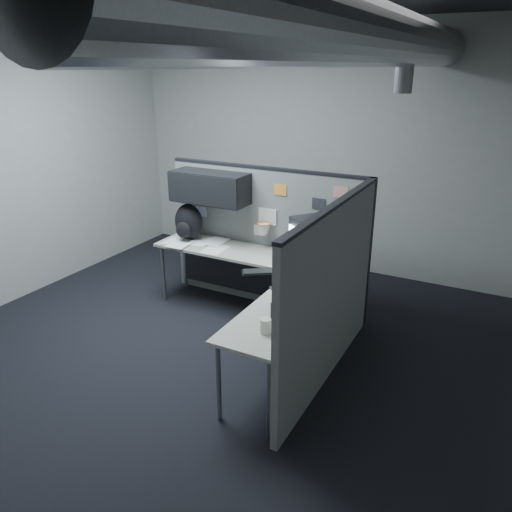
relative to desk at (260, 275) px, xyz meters
The scene contains 12 objects.
room 1.69m from the desk, 59.55° to the right, with size 5.62×5.62×3.22m.
partition_back 0.77m from the desk, 126.93° to the left, with size 2.44×0.42×1.63m.
partition_right 1.09m from the desk, 26.97° to the right, with size 0.07×2.23×1.63m.
desk is the anchor object (origin of this frame).
monitor 0.69m from the desk, 27.31° to the left, with size 0.61×0.61×0.50m.
keyboard 0.28m from the desk, 52.66° to the right, with size 0.45×0.37×0.04m.
mouse 0.66m from the desk, 41.37° to the right, with size 0.31×0.31×0.05m.
phone 1.11m from the desk, 53.13° to the right, with size 0.25×0.26×0.09m.
bottles 1.44m from the desk, 55.46° to the right, with size 0.12×0.17×0.08m.
cup 1.42m from the desk, 60.57° to the right, with size 0.09×0.09×0.12m, color beige.
papers 0.98m from the desk, 165.58° to the left, with size 0.79×0.60×0.02m.
backpack 1.21m from the desk, 163.88° to the left, with size 0.39×0.37×0.43m.
Camera 1 is at (2.36, -3.54, 2.66)m, focal length 35.00 mm.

